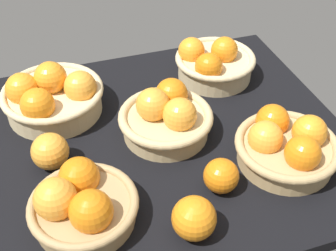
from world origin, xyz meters
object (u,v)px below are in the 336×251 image
loose_orange_front_gap (194,218)px  loose_orange_side_gap (50,151)px  basket_center (166,116)px  loose_orange_back_gap (221,176)px  basket_far_left (52,96)px  basket_near_left (81,204)px  basket_near_right (286,145)px  basket_far_right (213,63)px

loose_orange_front_gap → loose_orange_side_gap: bearing=131.3°
basket_center → loose_orange_back_gap: 20.19cm
basket_far_left → loose_orange_side_gap: size_ratio=3.07×
basket_near_left → loose_orange_back_gap: size_ratio=2.87×
basket_near_left → loose_orange_side_gap: (-3.70, 15.77, -0.20)cm
basket_far_left → loose_orange_side_gap: bearing=-98.4°
basket_near_right → loose_orange_side_gap: 48.97cm
basket_near_left → loose_orange_side_gap: 16.20cm
basket_near_left → basket_near_right: bearing=2.7°
basket_far_right → loose_orange_back_gap: bearing=-110.2°
loose_orange_side_gap → basket_near_right: bearing=-16.3°
basket_far_right → loose_orange_back_gap: (-13.56, -36.87, -0.98)cm
loose_orange_front_gap → loose_orange_side_gap: (-22.13, 25.20, -0.14)cm
loose_orange_front_gap → basket_center: bearing=82.0°
basket_near_right → basket_far_left: bearing=144.7°
loose_orange_side_gap → loose_orange_front_gap: bearing=-48.7°
basket_near_right → loose_orange_side_gap: bearing=163.7°
basket_far_left → basket_near_left: bearing=-88.2°
basket_far_left → loose_orange_front_gap: 47.15cm
basket_near_left → loose_orange_back_gap: 27.26cm
basket_center → basket_far_right: bearing=43.2°
basket_center → basket_far_left: bearing=147.2°
basket_near_right → loose_orange_side_gap: size_ratio=2.78×
loose_orange_back_gap → basket_center: bearing=104.0°
basket_near_right → loose_orange_side_gap: basket_near_right is taller
basket_near_left → loose_orange_front_gap: bearing=-27.1°
basket_near_left → basket_far_right: size_ratio=0.97×
basket_near_right → basket_near_left: bearing=-177.3°
basket_near_right → basket_center: size_ratio=1.03×
basket_far_right → basket_center: size_ratio=0.99×
basket_near_left → basket_far_left: (-1.07, 33.50, 0.81)cm
basket_far_right → loose_orange_side_gap: basket_far_right is taller
basket_far_left → loose_orange_back_gap: basket_far_left is taller
basket_near_left → loose_orange_side_gap: basket_near_left is taller
basket_far_left → loose_orange_front_gap: size_ratio=2.96×
basket_near_left → basket_far_right: basket_far_right is taller
basket_far_right → loose_orange_side_gap: size_ratio=2.68×
basket_near_left → basket_near_right: basket_near_left is taller
loose_orange_front_gap → loose_orange_side_gap: size_ratio=1.04×
basket_near_left → loose_orange_back_gap: bearing=-2.5°
basket_far_left → loose_orange_side_gap: (-2.62, -17.72, -1.00)cm
basket_far_right → basket_center: (-18.45, -17.30, 0.01)cm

